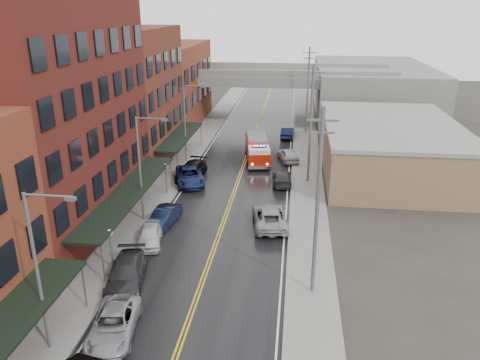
{
  "coord_description": "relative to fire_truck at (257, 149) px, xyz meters",
  "views": [
    {
      "loc": [
        5.7,
        -10.86,
        17.18
      ],
      "look_at": [
        1.12,
        26.82,
        3.0
      ],
      "focal_mm": 35.0,
      "sensor_mm": 36.0,
      "label": 1
    }
  ],
  "objects": [
    {
      "name": "globe_lamp_1",
      "position": [
        -7.81,
        -25.32,
        0.77
      ],
      "size": [
        0.44,
        0.44,
        3.12
      ],
      "color": "#59595B",
      "rests_on": "ground"
    },
    {
      "name": "globe_lamp_2",
      "position": [
        -7.81,
        -11.32,
        0.77
      ],
      "size": [
        0.44,
        0.44,
        3.12
      ],
      "color": "#59595B",
      "rests_on": "ground"
    },
    {
      "name": "fire_truck",
      "position": [
        0.0,
        0.0,
        0.0
      ],
      "size": [
        4.06,
        8.07,
        2.84
      ],
      "rotation": [
        0.0,
        0.0,
        0.16
      ],
      "color": "#B01908",
      "rests_on": "ground"
    },
    {
      "name": "street_lamp_0",
      "position": [
        -7.96,
        -33.32,
        3.65
      ],
      "size": [
        2.64,
        0.22,
        9.0
      ],
      "color": "#59595B",
      "rests_on": "ground"
    },
    {
      "name": "curb_right",
      "position": [
        4.24,
        -11.32,
        -1.46
      ],
      "size": [
        0.3,
        160.0,
        0.15
      ],
      "primitive_type": "cube",
      "color": "gray",
      "rests_on": "ground"
    },
    {
      "name": "utility_pole_1",
      "position": [
        5.79,
        -6.32,
        4.77
      ],
      "size": [
        1.8,
        0.24,
        12.0
      ],
      "color": "#59595B",
      "rests_on": "ground"
    },
    {
      "name": "brick_building_far",
      "position": [
        -14.71,
        16.68,
        4.46
      ],
      "size": [
        9.0,
        20.0,
        12.0
      ],
      "primitive_type": "cube",
      "color": "brown",
      "rests_on": "ground"
    },
    {
      "name": "awning_2",
      "position": [
        -8.9,
        -0.82,
        1.45
      ],
      "size": [
        2.6,
        13.0,
        3.09
      ],
      "color": "black",
      "rests_on": "ground"
    },
    {
      "name": "utility_pole_0",
      "position": [
        5.79,
        -26.32,
        4.77
      ],
      "size": [
        1.8,
        0.24,
        12.0
      ],
      "color": "#59595B",
      "rests_on": "ground"
    },
    {
      "name": "parked_car_right_3",
      "position": [
        3.28,
        10.88,
        -0.78
      ],
      "size": [
        1.9,
        4.7,
        1.52
      ],
      "primitive_type": "imported",
      "rotation": [
        0.0,
        0.0,
        3.08
      ],
      "color": "black",
      "rests_on": "ground"
    },
    {
      "name": "street_lamp_1",
      "position": [
        -7.96,
        -17.32,
        3.65
      ],
      "size": [
        2.64,
        0.22,
        9.0
      ],
      "color": "#59595B",
      "rests_on": "ground"
    },
    {
      "name": "parked_car_left_2",
      "position": [
        -5.21,
        -31.82,
        -0.83
      ],
      "size": [
        3.07,
        5.41,
        1.43
      ],
      "primitive_type": "imported",
      "rotation": [
        0.0,
        0.0,
        0.14
      ],
      "color": "#94969B",
      "rests_on": "ground"
    },
    {
      "name": "brick_building_b",
      "position": [
        -14.71,
        -18.32,
        7.46
      ],
      "size": [
        9.0,
        20.0,
        18.0
      ],
      "primitive_type": "cube",
      "color": "#521B15",
      "rests_on": "ground"
    },
    {
      "name": "road",
      "position": [
        -1.41,
        -11.32,
        -1.53
      ],
      "size": [
        11.0,
        160.0,
        0.02
      ],
      "primitive_type": "cube",
      "color": "black",
      "rests_on": "ground"
    },
    {
      "name": "parked_car_left_7",
      "position": [
        -6.41,
        -6.52,
        -0.72
      ],
      "size": [
        2.83,
        5.83,
        1.64
      ],
      "primitive_type": "imported",
      "rotation": [
        0.0,
        0.0,
        -0.1
      ],
      "color": "black",
      "rests_on": "ground"
    },
    {
      "name": "parked_car_left_4",
      "position": [
        -6.41,
        -21.24,
        -0.81
      ],
      "size": [
        2.52,
        4.51,
        1.45
      ],
      "primitive_type": "imported",
      "rotation": [
        0.0,
        0.0,
        0.2
      ],
      "color": "silver",
      "rests_on": "ground"
    },
    {
      "name": "awning_1",
      "position": [
        -8.9,
        -18.32,
        1.45
      ],
      "size": [
        2.6,
        18.0,
        3.09
      ],
      "color": "black",
      "rests_on": "ground"
    },
    {
      "name": "right_far_block",
      "position": [
        16.59,
        28.68,
        2.46
      ],
      "size": [
        18.0,
        30.0,
        8.0
      ],
      "primitive_type": "cube",
      "color": "slate",
      "rests_on": "ground"
    },
    {
      "name": "utility_pole_2",
      "position": [
        5.79,
        13.68,
        4.77
      ],
      "size": [
        1.8,
        0.24,
        12.0
      ],
      "color": "#59595B",
      "rests_on": "ground"
    },
    {
      "name": "brick_building_c",
      "position": [
        -14.71,
        -0.82,
        5.96
      ],
      "size": [
        9.0,
        15.0,
        15.0
      ],
      "primitive_type": "cube",
      "color": "#5D2B1B",
      "rests_on": "ground"
    },
    {
      "name": "street_lamp_2",
      "position": [
        -7.96,
        -1.32,
        3.65
      ],
      "size": [
        2.64,
        0.22,
        9.0
      ],
      "color": "#59595B",
      "rests_on": "ground"
    },
    {
      "name": "overpass",
      "position": [
        -1.41,
        20.68,
        4.45
      ],
      "size": [
        40.0,
        10.0,
        7.5
      ],
      "color": "slate",
      "rests_on": "ground"
    },
    {
      "name": "parked_car_right_0",
      "position": [
        2.49,
        -16.95,
        -0.73
      ],
      "size": [
        3.48,
        6.12,
        1.61
      ],
      "primitive_type": "imported",
      "rotation": [
        0.0,
        0.0,
        3.29
      ],
      "color": "#919398",
      "rests_on": "ground"
    },
    {
      "name": "curb_left",
      "position": [
        -7.06,
        -11.32,
        -1.46
      ],
      "size": [
        0.3,
        160.0,
        0.15
      ],
      "primitive_type": "cube",
      "color": "gray",
      "rests_on": "ground"
    },
    {
      "name": "sidewalk_left",
      "position": [
        -8.71,
        -11.32,
        -1.46
      ],
      "size": [
        3.0,
        160.0,
        0.15
      ],
      "primitive_type": "cube",
      "color": "slate",
      "rests_on": "ground"
    },
    {
      "name": "parked_car_right_1",
      "position": [
        3.13,
        -7.12,
        -0.86
      ],
      "size": [
        2.16,
        4.75,
        1.35
      ],
      "primitive_type": "imported",
      "rotation": [
        0.0,
        0.0,
        3.2
      ],
      "color": "#2A2A2D",
      "rests_on": "ground"
    },
    {
      "name": "parked_car_right_2",
      "position": [
        3.59,
        0.48,
        -0.76
      ],
      "size": [
        3.0,
        4.87,
        1.55
      ],
      "primitive_type": "imported",
      "rotation": [
        0.0,
        0.0,
        3.42
      ],
      "color": "#B3B3B3",
      "rests_on": "ground"
    },
    {
      "name": "tan_building",
      "position": [
        14.59,
        -1.32,
        0.96
      ],
      "size": [
        14.0,
        22.0,
        5.0
      ],
      "primitive_type": "cube",
      "color": "#90764D",
      "rests_on": "ground"
    },
    {
      "name": "parked_car_left_5",
      "position": [
        -6.23,
        -17.93,
        -0.8
      ],
      "size": [
        2.2,
        4.65,
        1.47
      ],
      "primitive_type": "imported",
      "rotation": [
        0.0,
        0.0,
        -0.15
      ],
      "color": "black",
      "rests_on": "ground"
    },
    {
      "name": "sidewalk_right",
      "position": [
        5.89,
        -11.32,
        -1.46
      ],
      "size": [
        3.0,
        160.0,
        0.15
      ],
      "primitive_type": "cube",
      "color": "slate",
      "rests_on": "ground"
    },
    {
      "name": "parked_car_left_3",
      "position": [
        -6.25,
        -26.92,
        -0.73
      ],
      "size": [
        3.22,
        5.88,
        1.61
      ],
      "primitive_type": "imported",
      "rotation": [
        0.0,
        0.0,
        0.18
      ],
      "color": "#2A2A2D",
      "rests_on": "ground"
    },
    {
      "name": "parked_car_left_6",
      "position": [
        -6.26,
        -8.12,
        -0.72
      ],
      "size": [
        4.28,
        6.42,
        1.64
      ],
      "primitive_type": "imported",
      "rotation": [
        0.0,
        0.0,
        0.29
      ],
      "color": "#14214E",
      "rests_on": "ground"
    }
  ]
}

